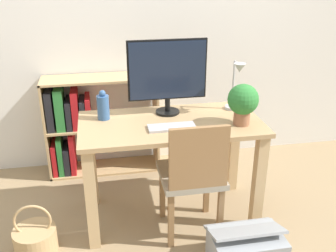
{
  "coord_description": "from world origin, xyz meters",
  "views": [
    {
      "loc": [
        -0.45,
        -2.34,
        1.75
      ],
      "look_at": [
        0.0,
        0.1,
        0.66
      ],
      "focal_mm": 42.0,
      "sensor_mm": 36.0,
      "label": 1
    }
  ],
  "objects_px": {
    "keyboard": "(172,127)",
    "basket": "(35,239)",
    "storage_box": "(246,250)",
    "bookshelf": "(81,126)",
    "chair": "(193,174)",
    "monitor": "(167,72)",
    "vase": "(103,106)",
    "potted_plant": "(243,102)",
    "desk_lamp": "(236,82)"
  },
  "relations": [
    {
      "from": "keyboard",
      "to": "basket",
      "type": "distance_m",
      "value": 1.12
    },
    {
      "from": "storage_box",
      "to": "bookshelf",
      "type": "bearing_deg",
      "value": 125.53
    },
    {
      "from": "chair",
      "to": "storage_box",
      "type": "distance_m",
      "value": 0.55
    },
    {
      "from": "monitor",
      "to": "vase",
      "type": "xyz_separation_m",
      "value": [
        -0.44,
        -0.03,
        -0.2
      ]
    },
    {
      "from": "keyboard",
      "to": "storage_box",
      "type": "relative_size",
      "value": 0.7
    },
    {
      "from": "potted_plant",
      "to": "vase",
      "type": "bearing_deg",
      "value": 163.94
    },
    {
      "from": "desk_lamp",
      "to": "potted_plant",
      "type": "bearing_deg",
      "value": -97.71
    },
    {
      "from": "keyboard",
      "to": "basket",
      "type": "height_order",
      "value": "keyboard"
    },
    {
      "from": "desk_lamp",
      "to": "storage_box",
      "type": "relative_size",
      "value": 0.82
    },
    {
      "from": "keyboard",
      "to": "bookshelf",
      "type": "relative_size",
      "value": 0.32
    },
    {
      "from": "potted_plant",
      "to": "storage_box",
      "type": "xyz_separation_m",
      "value": [
        -0.1,
        -0.48,
        -0.77
      ]
    },
    {
      "from": "keyboard",
      "to": "bookshelf",
      "type": "bearing_deg",
      "value": 125.24
    },
    {
      "from": "bookshelf",
      "to": "basket",
      "type": "relative_size",
      "value": 2.67
    },
    {
      "from": "desk_lamp",
      "to": "basket",
      "type": "xyz_separation_m",
      "value": [
        -1.39,
        -0.34,
        -0.85
      ]
    },
    {
      "from": "monitor",
      "to": "basket",
      "type": "bearing_deg",
      "value": -156.64
    },
    {
      "from": "desk_lamp",
      "to": "chair",
      "type": "bearing_deg",
      "value": -137.32
    },
    {
      "from": "potted_plant",
      "to": "basket",
      "type": "relative_size",
      "value": 0.78
    },
    {
      "from": "basket",
      "to": "storage_box",
      "type": "relative_size",
      "value": 0.8
    },
    {
      "from": "monitor",
      "to": "storage_box",
      "type": "xyz_separation_m",
      "value": [
        0.34,
        -0.76,
        -0.9
      ]
    },
    {
      "from": "monitor",
      "to": "bookshelf",
      "type": "xyz_separation_m",
      "value": [
        -0.63,
        0.59,
        -0.59
      ]
    },
    {
      "from": "vase",
      "to": "chair",
      "type": "xyz_separation_m",
      "value": [
        0.53,
        -0.38,
        -0.36
      ]
    },
    {
      "from": "vase",
      "to": "basket",
      "type": "distance_m",
      "value": 0.95
    },
    {
      "from": "storage_box",
      "to": "monitor",
      "type": "bearing_deg",
      "value": 113.96
    },
    {
      "from": "monitor",
      "to": "keyboard",
      "type": "distance_m",
      "value": 0.39
    },
    {
      "from": "desk_lamp",
      "to": "potted_plant",
      "type": "height_order",
      "value": "desk_lamp"
    },
    {
      "from": "monitor",
      "to": "keyboard",
      "type": "xyz_separation_m",
      "value": [
        -0.02,
        -0.27,
        -0.28
      ]
    },
    {
      "from": "monitor",
      "to": "bookshelf",
      "type": "distance_m",
      "value": 1.05
    },
    {
      "from": "desk_lamp",
      "to": "vase",
      "type": "bearing_deg",
      "value": 178.04
    },
    {
      "from": "keyboard",
      "to": "chair",
      "type": "distance_m",
      "value": 0.33
    },
    {
      "from": "basket",
      "to": "vase",
      "type": "bearing_deg",
      "value": 37.18
    },
    {
      "from": "bookshelf",
      "to": "desk_lamp",
      "type": "bearing_deg",
      "value": -30.84
    },
    {
      "from": "monitor",
      "to": "desk_lamp",
      "type": "xyz_separation_m",
      "value": [
        0.47,
        -0.06,
        -0.07
      ]
    },
    {
      "from": "desk_lamp",
      "to": "bookshelf",
      "type": "relative_size",
      "value": 0.38
    },
    {
      "from": "vase",
      "to": "chair",
      "type": "distance_m",
      "value": 0.74
    },
    {
      "from": "vase",
      "to": "chair",
      "type": "height_order",
      "value": "vase"
    },
    {
      "from": "monitor",
      "to": "vase",
      "type": "bearing_deg",
      "value": -175.85
    },
    {
      "from": "desk_lamp",
      "to": "storage_box",
      "type": "distance_m",
      "value": 1.09
    },
    {
      "from": "potted_plant",
      "to": "desk_lamp",
      "type": "bearing_deg",
      "value": 82.29
    },
    {
      "from": "vase",
      "to": "storage_box",
      "type": "height_order",
      "value": "vase"
    },
    {
      "from": "vase",
      "to": "bookshelf",
      "type": "bearing_deg",
      "value": 106.77
    },
    {
      "from": "bookshelf",
      "to": "storage_box",
      "type": "height_order",
      "value": "bookshelf"
    },
    {
      "from": "potted_plant",
      "to": "monitor",
      "type": "bearing_deg",
      "value": 146.93
    },
    {
      "from": "monitor",
      "to": "basket",
      "type": "height_order",
      "value": "monitor"
    },
    {
      "from": "monitor",
      "to": "chair",
      "type": "relative_size",
      "value": 0.64
    },
    {
      "from": "basket",
      "to": "storage_box",
      "type": "distance_m",
      "value": 1.31
    },
    {
      "from": "chair",
      "to": "keyboard",
      "type": "bearing_deg",
      "value": 129.96
    },
    {
      "from": "basket",
      "to": "desk_lamp",
      "type": "bearing_deg",
      "value": 13.59
    },
    {
      "from": "bookshelf",
      "to": "storage_box",
      "type": "xyz_separation_m",
      "value": [
        0.97,
        -1.35,
        -0.31
      ]
    },
    {
      "from": "monitor",
      "to": "basket",
      "type": "xyz_separation_m",
      "value": [
        -0.92,
        -0.4,
        -0.93
      ]
    },
    {
      "from": "chair",
      "to": "bookshelf",
      "type": "height_order",
      "value": "chair"
    }
  ]
}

